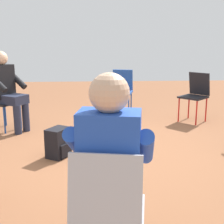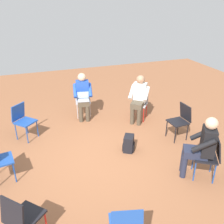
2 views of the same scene
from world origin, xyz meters
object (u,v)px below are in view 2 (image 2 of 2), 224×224
chair_south (181,119)px  person_in_white (139,96)px  chair_east (83,98)px  person_in_black (202,144)px  backpack_near_laptop_user (129,144)px  chair_southwest (210,155)px  chair_southeast (140,101)px  person_with_laptop (83,94)px  chair_northeast (23,119)px  chair_northwest (21,216)px

chair_south → person_in_white: person_in_white is taller
chair_east → person_in_black: person_in_black is taller
backpack_near_laptop_user → chair_southwest: bearing=-141.3°
chair_south → person_in_black: person_in_black is taller
chair_south → person_in_white: bearing=20.7°
person_in_white → chair_east: bearing=6.6°
chair_southwest → chair_southeast: (2.69, 0.12, 0.00)m
chair_east → person_in_black: bearing=123.1°
person_in_white → chair_south: bearing=153.6°
chair_east → chair_southeast: same height
person_with_laptop → person_in_black: size_ratio=1.00×
chair_northeast → person_with_laptop: bearing=157.4°
person_in_white → backpack_near_laptop_user: (-1.27, 0.81, -0.54)m
person_with_laptop → backpack_near_laptop_user: (-1.93, -0.54, -0.53)m
chair_northeast → person_in_white: 2.93m
chair_southwest → person_in_black: bearing=90.0°
chair_east → person_in_white: 1.57m
chair_southeast → person_in_white: person_in_white is taller
chair_southwest → person_in_black: (0.09, 0.14, 0.20)m
chair_southwest → chair_south: bearing=19.1°
person_in_white → chair_northwest: bearing=82.5°
chair_northeast → backpack_near_laptop_user: bearing=104.4°
chair_south → chair_northeast: (1.23, 3.46, 0.00)m
chair_northeast → chair_east: bearing=162.1°
chair_southwest → person_in_white: size_ratio=0.69×
chair_northwest → person_with_laptop: 3.92m
chair_northwest → person_with_laptop: size_ratio=0.69×
chair_southeast → person_in_white: (-0.13, 0.10, 0.20)m
chair_northwest → chair_south: 3.95m
person_in_white → backpack_near_laptop_user: person_in_white is taller
chair_northwest → backpack_near_laptop_user: bearing=82.9°
chair_south → chair_east: bearing=38.8°
chair_east → person_in_white: bearing=157.8°
chair_northwest → backpack_near_laptop_user: (1.61, -2.22, -0.34)m
chair_southeast → chair_south: bearing=147.3°
chair_northwest → person_in_white: person_in_white is taller
chair_south → chair_southeast: bearing=14.4°
person_in_white → chair_northeast: bearing=37.6°
chair_northwest → chair_southeast: (3.01, -3.13, 0.00)m
person_in_black → backpack_near_laptop_user: (1.21, 0.89, -0.54)m
chair_east → backpack_near_laptop_user: (-2.10, -0.51, -0.34)m
chair_south → chair_southeast: (1.29, 0.43, 0.00)m
chair_southwest → chair_south: (1.40, -0.31, 0.00)m
chair_northeast → backpack_near_laptop_user: chair_northeast is taller
chair_northeast → person_in_white: (-0.07, -2.93, 0.20)m
chair_east → person_in_black: (-3.31, -1.40, 0.20)m
chair_southwest → chair_northeast: size_ratio=1.00×
person_with_laptop → backpack_near_laptop_user: bearing=115.7°
person_in_black → chair_east: bearing=54.4°
chair_northeast → person_with_laptop: (0.60, -1.58, 0.20)m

